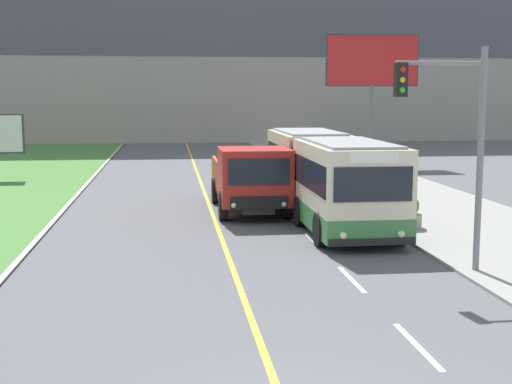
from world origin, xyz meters
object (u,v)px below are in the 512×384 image
Objects in this scene: billboard_large at (372,65)px; city_bus at (326,176)px; dump_truck at (251,180)px; planter_round_second at (379,197)px; planter_round_third at (350,185)px; traffic_light_mast at (455,130)px; planter_round_far at (336,175)px; planter_round_near at (407,213)px.

city_bus is at bearing -110.65° from billboard_large.
dump_truck is 0.89× the size of billboard_large.
billboard_large is at bearing 75.05° from planter_round_second.
planter_round_third is (2.17, 4.87, -0.95)m from city_bus.
traffic_light_mast reaches higher than planter_round_second.
traffic_light_mast is at bearing -93.71° from planter_round_far.
dump_truck reaches higher than planter_round_third.
traffic_light_mast is at bearing -93.61° from planter_round_third.
planter_round_near is (0.85, 5.71, -2.99)m from traffic_light_mast.
traffic_light_mast is (1.35, -8.17, 2.04)m from city_bus.
traffic_light_mast is at bearing -101.89° from billboard_large.
dump_truck is 6.34× the size of planter_round_far.
planter_round_near reaches higher than planter_round_second.
traffic_light_mast is 5.31× the size of planter_round_second.
planter_round_second is (1.00, 9.37, -3.02)m from traffic_light_mast.
planter_round_far is (-4.52, -9.90, -5.62)m from billboard_large.
planter_round_third reaches higher than planter_round_second.
planter_round_third is at bearing 86.39° from traffic_light_mast.
dump_truck reaches higher than planter_round_far.
city_bus is 5.42m from planter_round_third.
planter_round_far is at bearing 74.10° from city_bus.
dump_truck is at bearing 155.27° from city_bus.
billboard_large reaches higher than planter_round_third.
planter_round_second is (4.88, 0.04, -0.73)m from dump_truck.
planter_round_far is (1.08, 16.70, -2.99)m from traffic_light_mast.
planter_round_second is at bearing 0.48° from dump_truck.
planter_round_far is at bearing 89.35° from planter_round_second.
city_bus is at bearing -152.80° from planter_round_second.
planter_round_second is 0.93× the size of planter_round_far.
city_bus is at bearing -114.03° from planter_round_third.
billboard_large is 18.70m from planter_round_second.
planter_round_near is 0.97× the size of planter_round_far.
dump_truck is 6.50× the size of planter_round_third.
city_bus is 1.69× the size of dump_truck.
planter_round_near is at bearing -89.76° from planter_round_third.
planter_round_far is at bearing 56.05° from dump_truck.
planter_round_third is at bearing -109.40° from billboard_large.
city_bus is at bearing 131.86° from planter_round_near.
planter_round_near is (2.20, -2.46, -0.95)m from city_bus.
planter_round_second is at bearing -87.25° from planter_round_third.
city_bus is 2.80m from dump_truck.
planter_round_second is at bearing 83.92° from traffic_light_mast.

